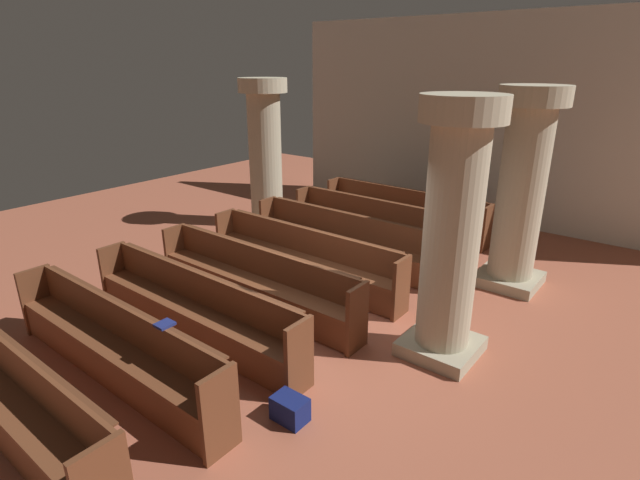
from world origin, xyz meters
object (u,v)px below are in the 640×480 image
(pew_row_0, at_px, (403,209))
(pew_row_6, at_px, (113,342))
(hymn_book, at_px, (165,324))
(pew_row_4, at_px, (254,278))
(pillar_aisle_rear, at_px, (452,230))
(pew_row_1, at_px, (376,222))
(pew_row_5, at_px, (193,306))
(pew_row_7, at_px, (5,392))
(kneeler_box_navy, at_px, (290,409))
(pew_row_3, at_px, (303,255))
(pillar_aisle_side, at_px, (522,187))
(pew_row_2, at_px, (343,237))
(pillar_far_side, at_px, (265,151))
(lectern, at_px, (440,205))

(pew_row_0, bearing_deg, pew_row_6, -90.00)
(hymn_book, bearing_deg, pew_row_4, 111.09)
(pillar_aisle_rear, bearing_deg, pew_row_1, 134.57)
(pew_row_5, xyz_separation_m, pillar_aisle_rear, (2.74, 1.73, 1.18))
(pew_row_7, bearing_deg, pew_row_1, 90.00)
(pew_row_4, distance_m, pillar_aisle_rear, 3.05)
(pew_row_6, bearing_deg, hymn_book, 13.21)
(pew_row_4, bearing_deg, kneeler_box_navy, -36.71)
(pillar_aisle_rear, distance_m, hymn_book, 3.39)
(pew_row_4, xyz_separation_m, hymn_book, (0.80, -2.07, 0.44))
(pew_row_3, bearing_deg, pillar_aisle_side, 37.35)
(pew_row_5, relative_size, hymn_book, 20.72)
(kneeler_box_navy, bearing_deg, pew_row_3, 127.69)
(pew_row_1, height_order, pillar_aisle_rear, pillar_aisle_rear)
(pew_row_5, bearing_deg, pillar_aisle_rear, 32.32)
(pew_row_1, distance_m, pew_row_7, 6.78)
(pew_row_6, height_order, kneeler_box_navy, pew_row_6)
(pew_row_0, distance_m, pew_row_1, 1.13)
(pew_row_2, xyz_separation_m, pew_row_6, (0.00, -4.52, 0.00))
(pew_row_5, xyz_separation_m, pillar_far_side, (-2.69, 4.19, 1.18))
(pew_row_5, bearing_deg, lectern, 86.35)
(lectern, bearing_deg, pillar_far_side, -142.40)
(pew_row_0, xyz_separation_m, pew_row_6, (0.00, -6.78, 0.00))
(pew_row_2, distance_m, lectern, 3.23)
(pew_row_0, height_order, pew_row_1, same)
(pew_row_4, distance_m, pew_row_5, 1.13)
(pew_row_3, relative_size, pillar_aisle_rear, 1.18)
(lectern, bearing_deg, pew_row_4, -94.40)
(pew_row_2, bearing_deg, pillar_far_side, 163.39)
(pew_row_2, relative_size, pew_row_4, 1.00)
(pew_row_4, height_order, lectern, lectern)
(kneeler_box_navy, bearing_deg, pew_row_0, 108.79)
(pillar_far_side, distance_m, pillar_aisle_rear, 5.96)
(pillar_aisle_side, height_order, pillar_aisle_rear, same)
(pillar_aisle_side, bearing_deg, kneeler_box_navy, -98.17)
(pew_row_2, xyz_separation_m, pillar_aisle_rear, (2.74, -1.65, 1.18))
(pew_row_5, relative_size, kneeler_box_navy, 10.46)
(kneeler_box_navy, bearing_deg, pew_row_5, 168.85)
(hymn_book, bearing_deg, pew_row_0, 96.91)
(pew_row_2, relative_size, pew_row_5, 1.00)
(pew_row_5, xyz_separation_m, hymn_book, (0.80, -0.94, 0.44))
(pew_row_1, bearing_deg, hymn_book, -81.68)
(pew_row_5, height_order, pillar_aisle_rear, pillar_aisle_rear)
(pew_row_6, height_order, pillar_aisle_rear, pillar_aisle_rear)
(pew_row_0, xyz_separation_m, pillar_aisle_rear, (2.74, -3.91, 1.18))
(lectern, bearing_deg, hymn_book, -87.12)
(pew_row_3, relative_size, pew_row_6, 1.00)
(pew_row_7, bearing_deg, pew_row_5, 90.00)
(pew_row_4, relative_size, hymn_book, 20.72)
(pew_row_1, relative_size, pillar_far_side, 1.18)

